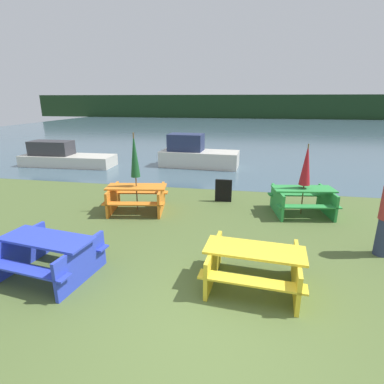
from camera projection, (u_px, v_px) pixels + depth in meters
name	position (u px, v px, depth m)	size (l,w,h in m)	color
ground_plane	(204.00, 337.00, 4.32)	(60.00, 60.00, 0.00)	#516633
water	(244.00, 129.00, 34.72)	(60.00, 50.00, 0.00)	#425B6B
far_treeline	(246.00, 107.00, 52.91)	(80.00, 1.60, 4.00)	#193319
picnic_table_blue	(49.00, 252.00, 5.74)	(1.95, 1.62, 0.78)	blue
picnic_table_yellow	(254.00, 263.00, 5.40)	(1.87, 1.53, 0.74)	yellow
picnic_table_orange	(137.00, 196.00, 9.07)	(1.96, 1.64, 0.79)	orange
picnic_table_green	(302.00, 199.00, 8.84)	(1.94, 1.63, 0.79)	green
umbrella_crimson	(306.00, 165.00, 8.54)	(0.32, 0.32, 2.09)	brown
umbrella_darkgreen	(135.00, 156.00, 8.70)	(0.28, 0.28, 2.38)	brown
boat	(196.00, 155.00, 15.13)	(3.96, 1.75, 1.62)	beige
boat_second	(64.00, 157.00, 15.32)	(4.77, 1.57, 1.25)	beige
signboard	(223.00, 191.00, 9.94)	(0.55, 0.08, 0.75)	black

